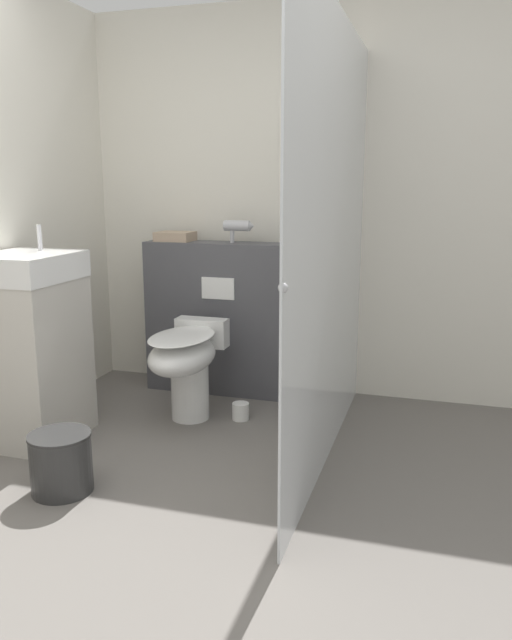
# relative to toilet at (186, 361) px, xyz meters

# --- Properties ---
(ground_plane) EXTENTS (12.00, 12.00, 0.00)m
(ground_plane) POSITION_rel_toilet_xyz_m (0.38, -1.32, -0.37)
(ground_plane) COLOR slate
(wall_back) EXTENTS (8.00, 0.06, 2.50)m
(wall_back) POSITION_rel_toilet_xyz_m (0.38, 0.81, 0.88)
(wall_back) COLOR silver
(wall_back) RESTS_ON ground_plane
(partition_panel) EXTENTS (1.05, 0.25, 1.01)m
(partition_panel) POSITION_rel_toilet_xyz_m (0.03, 0.58, 0.14)
(partition_panel) COLOR #4C4C51
(partition_panel) RESTS_ON ground_plane
(shower_glass) EXTENTS (0.04, 2.01, 2.16)m
(shower_glass) POSITION_rel_toilet_xyz_m (0.89, -0.23, 0.71)
(shower_glass) COLOR silver
(shower_glass) RESTS_ON ground_plane
(toilet) EXTENTS (0.35, 0.64, 0.57)m
(toilet) POSITION_rel_toilet_xyz_m (0.00, 0.00, 0.00)
(toilet) COLOR white
(toilet) RESTS_ON ground_plane
(sink_vanity) EXTENTS (0.46, 0.53, 1.17)m
(sink_vanity) POSITION_rel_toilet_xyz_m (-0.70, -0.48, 0.15)
(sink_vanity) COLOR beige
(sink_vanity) RESTS_ON ground_plane
(hair_drier) EXTENTS (0.20, 0.07, 0.14)m
(hair_drier) POSITION_rel_toilet_xyz_m (0.13, 0.58, 0.75)
(hair_drier) COLOR #B7B7BC
(hair_drier) RESTS_ON partition_panel
(folded_towel) EXTENTS (0.24, 0.19, 0.06)m
(folded_towel) POSITION_rel_toilet_xyz_m (-0.31, 0.59, 0.67)
(folded_towel) COLOR tan
(folded_towel) RESTS_ON partition_panel
(spare_toilet_roll) EXTENTS (0.10, 0.10, 0.10)m
(spare_toilet_roll) POSITION_rel_toilet_xyz_m (0.30, 0.11, -0.32)
(spare_toilet_roll) COLOR white
(spare_toilet_roll) RESTS_ON ground_plane
(waste_bin) EXTENTS (0.28, 0.28, 0.28)m
(waste_bin) POSITION_rel_toilet_xyz_m (-0.21, -0.97, -0.23)
(waste_bin) COLOR #2D2D2D
(waste_bin) RESTS_ON ground_plane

